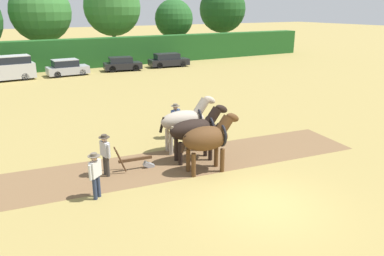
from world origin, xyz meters
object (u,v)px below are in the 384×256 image
at_px(tree_right, 174,19).
at_px(plow, 139,162).
at_px(farmer_onlooker_left, 95,172).
at_px(parked_car_left, 67,68).
at_px(tree_center_right, 112,7).
at_px(draft_horse_trail_left, 185,120).
at_px(draft_horse_lead_left, 208,138).
at_px(draft_horse_lead_right, 196,129).
at_px(parked_van, 3,68).
at_px(farmer_beside_team, 176,118).
at_px(parked_car_center_left, 122,64).
at_px(parked_car_center, 168,60).
at_px(tree_center, 41,12).
at_px(tree_far_right, 223,9).
at_px(farmer_at_plow, 105,152).

xyz_separation_m(tree_right, plow, (-18.09, -32.48, -4.51)).
height_order(farmer_onlooker_left, parked_car_left, farmer_onlooker_left).
bearing_deg(tree_right, plow, -119.12).
xyz_separation_m(tree_center_right, tree_right, (8.07, -0.55, -1.45)).
bearing_deg(draft_horse_trail_left, tree_center_right, 84.15).
xyz_separation_m(draft_horse_lead_left, draft_horse_lead_right, (0.16, 1.22, -0.01)).
distance_m(tree_right, parked_van, 23.39).
relative_size(farmer_beside_team, parked_car_left, 0.46).
height_order(tree_center_right, farmer_beside_team, tree_center_right).
height_order(farmer_onlooker_left, parked_car_center_left, farmer_onlooker_left).
bearing_deg(farmer_beside_team, parked_car_center, 130.48).
distance_m(tree_center, farmer_beside_team, 31.11).
distance_m(draft_horse_trail_left, farmer_onlooker_left, 5.46).
distance_m(plow, parked_van, 24.13).
distance_m(tree_center_right, parked_car_center_left, 10.81).
distance_m(tree_far_right, parked_car_center, 17.91).
distance_m(tree_center, draft_horse_trail_left, 32.77).
distance_m(tree_far_right, parked_van, 32.36).
height_order(draft_horse_lead_right, parked_car_left, draft_horse_lead_right).
bearing_deg(parked_car_center_left, draft_horse_lead_left, -92.73).
distance_m(draft_horse_trail_left, parked_car_center_left, 23.71).
height_order(tree_center, parked_car_left, tree_center).
bearing_deg(draft_horse_lead_left, parked_car_center, 74.29).
bearing_deg(parked_car_left, parked_car_center_left, -0.55).
distance_m(draft_horse_lead_left, parked_car_center_left, 26.17).
xyz_separation_m(draft_horse_lead_left, parked_van, (-5.69, 25.42, -0.29)).
bearing_deg(farmer_at_plow, tree_right, 48.41).
bearing_deg(tree_center_right, draft_horse_lead_right, -102.69).
height_order(tree_far_right, draft_horse_lead_left, tree_far_right).
relative_size(farmer_onlooker_left, parked_car_center, 0.37).
height_order(draft_horse_trail_left, farmer_at_plow, draft_horse_trail_left).
relative_size(draft_horse_lead_left, farmer_beside_team, 1.45).
xyz_separation_m(plow, parked_car_center, (13.12, 24.13, 0.39)).
bearing_deg(draft_horse_lead_left, tree_right, 72.21).
bearing_deg(parked_car_center, parked_car_center_left, -173.55).
xyz_separation_m(tree_right, tree_far_right, (8.84, 1.73, 1.18)).
height_order(tree_right, parked_van, tree_right).
bearing_deg(parked_car_center_left, tree_center, 131.91).
bearing_deg(parked_car_center, draft_horse_lead_left, -107.07).
bearing_deg(tree_right, parked_car_center_left, -140.78).
height_order(draft_horse_lead_left, parked_car_center, draft_horse_lead_left).
height_order(tree_center_right, draft_horse_lead_left, tree_center_right).
height_order(plow, farmer_at_plow, farmer_at_plow).
height_order(tree_right, farmer_onlooker_left, tree_right).
bearing_deg(tree_center_right, draft_horse_trail_left, -102.89).
bearing_deg(tree_right, draft_horse_trail_left, -116.04).
xyz_separation_m(tree_center_right, parked_car_center_left, (-2.25, -8.98, -5.59)).
xyz_separation_m(draft_horse_lead_left, farmer_at_plow, (-3.67, 1.57, -0.41)).
xyz_separation_m(farmer_beside_team, parked_car_center, (10.05, 21.46, -0.33)).
height_order(draft_horse_trail_left, parked_car_center_left, draft_horse_trail_left).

